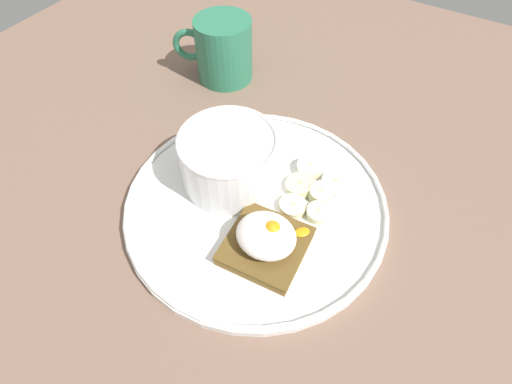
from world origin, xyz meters
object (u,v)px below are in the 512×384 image
oatmeal_bowl (229,160)px  banana_slice_back (293,206)px  banana_slice_front (300,185)px  coffee_mug (223,49)px  banana_slice_right (336,183)px  toast_slice (266,246)px  poached_egg (267,235)px  banana_slice_inner (310,168)px  banana_slice_left (318,213)px  banana_slice_outer (320,193)px

oatmeal_bowl → banana_slice_back: oatmeal_bowl is taller
banana_slice_front → coffee_mug: size_ratio=0.39×
banana_slice_back → banana_slice_right: size_ratio=0.87×
toast_slice → poached_egg: (0.05, 0.05, 2.08)cm
oatmeal_bowl → toast_slice: oatmeal_bowl is taller
poached_egg → toast_slice: bearing=-131.8°
banana_slice_front → banana_slice_inner: bearing=94.3°
poached_egg → banana_slice_front: bearing=94.8°
poached_egg → banana_slice_left: size_ratio=2.07×
banana_slice_right → banana_slice_inner: bearing=174.7°
banana_slice_back → banana_slice_outer: (1.94, 3.23, 0.21)cm
toast_slice → banana_slice_right: size_ratio=2.01×
banana_slice_inner → banana_slice_outer: same height
oatmeal_bowl → banana_slice_front: bearing=20.9°
banana_slice_outer → banana_slice_inner: bearing=134.0°
toast_slice → coffee_mug: size_ratio=0.77×
toast_slice → banana_slice_front: bearing=94.5°
toast_slice → poached_egg: bearing=48.2°
oatmeal_bowl → poached_egg: (8.81, -6.34, -0.55)cm
oatmeal_bowl → banana_slice_front: (8.02, 3.07, -2.79)cm
banana_slice_front → banana_slice_back: banana_slice_front is taller
banana_slice_front → banana_slice_inner: size_ratio=1.19×
oatmeal_bowl → banana_slice_outer: oatmeal_bowl is taller
banana_slice_left → banana_slice_inner: (-3.82, 5.60, 0.07)cm
banana_slice_front → banana_slice_right: size_ratio=1.02×
poached_egg → banana_slice_back: poached_egg is taller
banana_slice_front → banana_slice_inner: 3.01cm
oatmeal_bowl → banana_slice_right: 13.16cm
banana_slice_back → coffee_mug: bearing=140.0°
banana_slice_right → coffee_mug: 27.98cm
banana_slice_front → banana_slice_outer: (2.64, 0.03, 0.09)cm
toast_slice → banana_slice_inner: size_ratio=2.36×
banana_slice_front → banana_slice_back: size_ratio=1.17×
banana_slice_left → oatmeal_bowl: bearing=-177.7°
oatmeal_bowl → poached_egg: bearing=-35.8°
banana_slice_inner → coffee_mug: size_ratio=0.33×
poached_egg → banana_slice_inner: (-1.01, 12.41, -2.15)cm
banana_slice_left → poached_egg: bearing=-112.4°
oatmeal_bowl → banana_slice_left: 11.95cm
toast_slice → banana_slice_front: 9.49cm
oatmeal_bowl → coffee_mug: coffee_mug is taller
toast_slice → oatmeal_bowl: bearing=143.9°
banana_slice_left → coffee_mug: bearing=144.3°
banana_slice_back → banana_slice_inner: bearing=98.5°
oatmeal_bowl → banana_slice_left: oatmeal_bowl is taller
oatmeal_bowl → banana_slice_outer: size_ratio=3.03×
banana_slice_left → toast_slice: bearing=-112.6°
oatmeal_bowl → banana_slice_inner: (7.80, 6.06, -2.70)cm
poached_egg → banana_slice_back: (-0.08, 6.21, -2.35)cm
banana_slice_inner → coffee_mug: coffee_mug is taller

